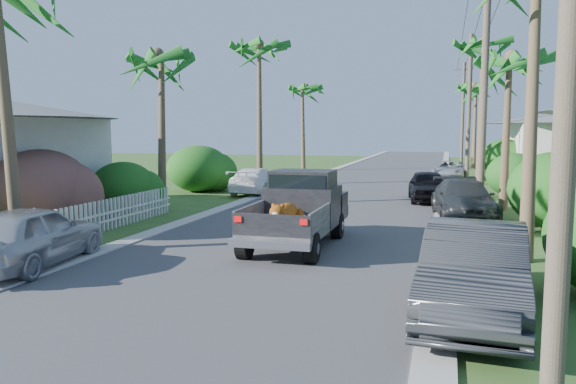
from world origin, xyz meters
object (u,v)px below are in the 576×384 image
(parked_car_rn, at_px, (474,272))
(palm_r_c, at_px, (483,44))
(palm_r_b, at_px, (510,58))
(utility_pole_d, at_px, (463,114))
(parked_car_rd, at_px, (450,170))
(palm_r_d, at_px, (476,86))
(parked_car_rf, at_px, (428,186))
(pickup_truck, at_px, (301,208))
(parked_car_rm, at_px, (463,200))
(palm_l_b, at_px, (160,56))
(utility_pole_b, at_px, (484,91))
(palm_l_d, at_px, (303,88))
(palm_l_c, at_px, (259,46))
(utility_pole_c, at_px, (469,107))
(parked_car_ln, at_px, (30,236))
(parked_car_lf, at_px, (256,181))

(parked_car_rn, distance_m, palm_r_c, 25.89)
(palm_r_b, xyz_separation_m, utility_pole_d, (-1.00, 28.00, -1.35))
(parked_car_rd, relative_size, palm_r_d, 0.53)
(parked_car_rf, xyz_separation_m, palm_r_c, (2.60, 8.94, 7.42))
(pickup_truck, height_order, parked_car_rm, pickup_truck)
(parked_car_rn, xyz_separation_m, palm_r_b, (1.71, 13.80, 5.17))
(pickup_truck, relative_size, palm_r_b, 0.71)
(palm_l_b, relative_size, palm_r_d, 0.93)
(palm_l_b, bearing_deg, parked_car_rf, 25.93)
(utility_pole_b, xyz_separation_m, utility_pole_d, (0.00, 30.00, 0.00))
(palm_l_d, height_order, palm_r_b, palm_l_d)
(parked_car_rn, distance_m, palm_l_d, 35.18)
(utility_pole_d, bearing_deg, parked_car_rf, -94.41)
(parked_car_rm, bearing_deg, palm_l_c, 130.80)
(utility_pole_b, bearing_deg, parked_car_rn, -93.47)
(utility_pole_c, bearing_deg, palm_l_d, 153.62)
(parked_car_rn, height_order, utility_pole_c, utility_pole_c)
(parked_car_rf, height_order, parked_car_rd, parked_car_rf)
(palm_l_d, relative_size, palm_r_d, 0.96)
(parked_car_rn, distance_m, palm_r_b, 14.83)
(parked_car_rn, height_order, palm_l_b, palm_l_b)
(utility_pole_b, bearing_deg, pickup_truck, -127.65)
(parked_car_rd, bearing_deg, palm_r_d, 87.33)
(parked_car_ln, bearing_deg, parked_car_rm, -140.88)
(palm_r_c, bearing_deg, parked_car_rf, -106.21)
(palm_r_b, bearing_deg, parked_car_rn, -97.09)
(utility_pole_d, bearing_deg, utility_pole_c, -90.00)
(parked_car_lf, distance_m, palm_l_b, 8.29)
(palm_r_b, distance_m, utility_pole_b, 2.61)
(parked_car_rd, distance_m, palm_r_c, 8.32)
(palm_r_c, height_order, utility_pole_c, palm_r_c)
(palm_l_d, bearing_deg, palm_r_d, 24.78)
(parked_car_rn, relative_size, utility_pole_d, 0.53)
(palm_l_d, bearing_deg, parked_car_rd, -23.41)
(parked_car_lf, distance_m, utility_pole_c, 15.04)
(parked_car_rd, bearing_deg, parked_car_rf, -87.72)
(parked_car_rd, height_order, parked_car_ln, parked_car_ln)
(parked_car_rm, xyz_separation_m, palm_r_b, (1.60, 2.73, 5.26))
(parked_car_lf, bearing_deg, parked_car_ln, 89.37)
(palm_l_d, relative_size, palm_r_c, 0.82)
(pickup_truck, relative_size, palm_l_d, 0.66)
(utility_pole_c, bearing_deg, palm_r_d, 85.71)
(parked_car_rf, relative_size, palm_l_c, 0.44)
(parked_car_rn, bearing_deg, parked_car_ln, 178.69)
(palm_l_b, height_order, palm_r_d, palm_r_d)
(parked_car_rd, distance_m, utility_pole_c, 4.29)
(pickup_truck, xyz_separation_m, parked_car_rn, (4.39, -5.17, -0.23))
(parked_car_rn, xyz_separation_m, utility_pole_d, (0.71, 41.80, 3.82))
(parked_car_rm, relative_size, palm_r_d, 0.59)
(parked_car_rd, relative_size, palm_r_c, 0.45)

